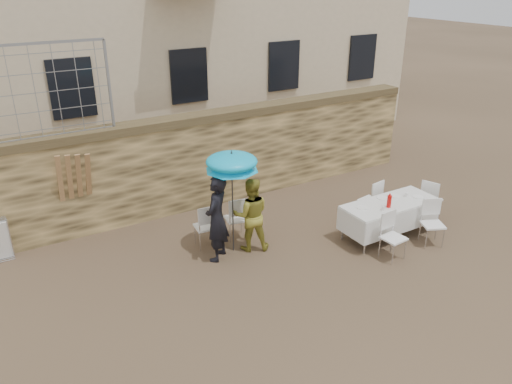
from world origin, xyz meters
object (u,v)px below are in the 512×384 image
table_chair_side (431,199)px  man_suit (217,219)px  couple_chair_left (205,225)px  table_chair_front_right (433,224)px  umbrella (232,165)px  table_chair_back (370,199)px  soda_bottle (389,201)px  woman_dress (251,215)px  couple_chair_right (236,217)px  banquet_table (390,204)px  table_chair_front_left (394,237)px

table_chair_side → man_suit: bearing=59.1°
couple_chair_left → table_chair_front_right: size_ratio=1.00×
umbrella → table_chair_side: bearing=-12.4°
couple_chair_left → man_suit: bearing=96.3°
table_chair_back → table_chair_side: same height
umbrella → soda_bottle: (2.95, -1.25, -0.96)m
table_chair_front_right → umbrella: bearing=177.8°
woman_dress → couple_chair_right: bearing=-61.6°
man_suit → table_chair_side: 5.05m
banquet_table → soda_bottle: (-0.20, -0.15, 0.17)m
banquet_table → table_chair_front_right: size_ratio=2.19×
umbrella → banquet_table: bearing=-19.3°
man_suit → woman_dress: man_suit is taller
couple_chair_left → couple_chair_right: 0.70m
table_chair_front_right → soda_bottle: bearing=164.1°
umbrella → couple_chair_left: bearing=131.6°
soda_bottle → banquet_table: bearing=36.9°
banquet_table → table_chair_side: 1.43m
woman_dress → umbrella: umbrella is taller
couple_chair_right → table_chair_front_right: 4.07m
table_chair_side → soda_bottle: bearing=78.3°
man_suit → couple_chair_left: bearing=-132.6°
table_chair_front_left → table_chair_front_right: bearing=-4.7°
couple_chair_left → soda_bottle: (3.35, -1.70, 0.43)m
umbrella → table_chair_front_left: 3.45m
umbrella → banquet_table: size_ratio=0.94×
umbrella → couple_chair_left: size_ratio=2.06×
table_chair_front_left → couple_chair_right: bearing=129.7°
table_chair_front_left → woman_dress: bearing=136.9°
banquet_table → table_chair_side: (1.40, 0.10, -0.25)m
table_chair_front_left → table_chair_front_right: (1.10, 0.00, 0.00)m
couple_chair_right → banquet_table: bearing=161.8°
woman_dress → umbrella: 1.16m
man_suit → umbrella: (0.40, 0.10, 0.99)m
table_chair_front_right → banquet_table: bearing=148.4°
umbrella → banquet_table: umbrella is taller
couple_chair_right → table_chair_front_right: (3.35, -2.30, 0.00)m
man_suit → couple_chair_right: size_ratio=1.82×
couple_chair_left → soda_bottle: soda_bottle is taller
umbrella → table_chair_front_left: size_ratio=2.06×
man_suit → table_chair_front_right: bearing=114.1°
couple_chair_right → table_chair_side: size_ratio=1.00×
soda_bottle → table_chair_side: bearing=8.9°
umbrella → table_chair_front_right: 4.32m
man_suit → table_chair_front_left: bearing=106.8°
woman_dress → table_chair_front_left: woman_dress is taller
soda_bottle → table_chair_front_right: soda_bottle is taller
soda_bottle → table_chair_front_right: size_ratio=0.27×
umbrella → soda_bottle: umbrella is taller
couple_chair_right → table_chair_side: same height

